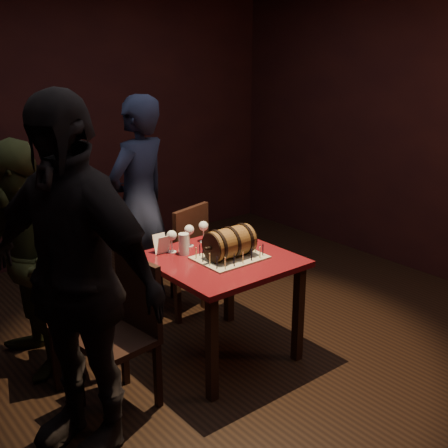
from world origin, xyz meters
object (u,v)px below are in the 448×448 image
(chair_left_rear, at_px, (87,300))
(person_left_front, at_px, (72,281))
(wine_glass_left, at_px, (172,236))
(wine_glass_mid, at_px, (189,231))
(wine_glass_right, at_px, (203,227))
(pub_table, at_px, (221,272))
(chair_back, at_px, (182,254))
(person_back, at_px, (139,203))
(person_left_rear, at_px, (19,262))
(pint_of_ale, at_px, (184,244))
(barrel_cake, at_px, (230,243))
(chair_left_front, at_px, (126,326))

(chair_left_rear, bearing_deg, person_left_front, -119.33)
(wine_glass_left, bearing_deg, wine_glass_mid, 8.54)
(wine_glass_mid, xyz_separation_m, person_left_front, (-1.14, -0.56, 0.11))
(person_left_front, bearing_deg, wine_glass_right, 93.73)
(pub_table, distance_m, chair_left_rear, 0.92)
(chair_back, bearing_deg, pub_table, -103.21)
(wine_glass_right, height_order, person_back, person_back)
(wine_glass_left, xyz_separation_m, chair_back, (0.38, 0.43, -0.35))
(person_back, height_order, person_left_front, person_left_front)
(pub_table, distance_m, person_left_front, 1.25)
(person_left_rear, bearing_deg, pint_of_ale, 67.65)
(barrel_cake, bearing_deg, pint_of_ale, 126.70)
(barrel_cake, distance_m, pint_of_ale, 0.33)
(pint_of_ale, bearing_deg, person_left_rear, 154.59)
(wine_glass_left, xyz_separation_m, person_left_rear, (-0.93, 0.38, -0.08))
(wine_glass_mid, bearing_deg, pint_of_ale, -138.78)
(barrel_cake, height_order, chair_left_front, barrel_cake)
(wine_glass_right, relative_size, person_left_front, 0.08)
(wine_glass_right, bearing_deg, person_back, 94.26)
(chair_left_rear, distance_m, person_back, 1.17)
(pint_of_ale, distance_m, chair_left_rear, 0.74)
(pint_of_ale, xyz_separation_m, person_back, (0.20, 0.92, 0.06))
(person_back, bearing_deg, person_left_front, 29.44)
(chair_back, distance_m, chair_left_rear, 1.03)
(pub_table, relative_size, person_left_rear, 0.57)
(wine_glass_mid, distance_m, chair_left_rear, 0.85)
(pub_table, xyz_separation_m, chair_left_rear, (-0.81, 0.41, -0.12))
(pub_table, xyz_separation_m, barrel_cake, (0.03, -0.05, 0.22))
(pub_table, bearing_deg, person_left_front, -168.51)
(wine_glass_mid, distance_m, person_back, 0.81)
(pub_table, height_order, chair_left_rear, chair_left_rear)
(chair_left_rear, bearing_deg, person_back, 40.46)
(chair_left_front, bearing_deg, pub_table, 4.79)
(pint_of_ale, height_order, chair_back, chair_back)
(barrel_cake, relative_size, wine_glass_left, 2.34)
(barrel_cake, bearing_deg, wine_glass_mid, 100.88)
(wine_glass_left, height_order, pint_of_ale, wine_glass_left)
(wine_glass_left, relative_size, chair_left_front, 0.17)
(chair_left_rear, bearing_deg, chair_left_front, -87.31)
(chair_left_front, bearing_deg, wine_glass_left, 31.93)
(pint_of_ale, xyz_separation_m, chair_back, (0.33, 0.51, -0.30))
(wine_glass_left, relative_size, person_left_rear, 0.10)
(wine_glass_left, xyz_separation_m, pint_of_ale, (0.04, -0.08, -0.05))
(wine_glass_left, height_order, wine_glass_right, same)
(barrel_cake, height_order, wine_glass_left, barrel_cake)
(wine_glass_mid, relative_size, chair_back, 0.17)
(barrel_cake, bearing_deg, chair_left_rear, 151.30)
(chair_left_front, distance_m, person_back, 1.50)
(pint_of_ale, bearing_deg, chair_left_rear, 162.85)
(pint_of_ale, distance_m, chair_left_front, 0.75)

